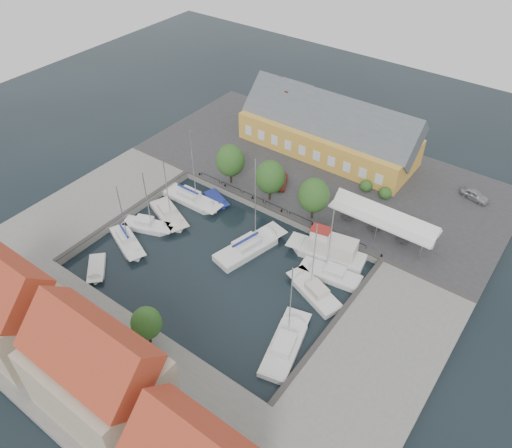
{
  "coord_description": "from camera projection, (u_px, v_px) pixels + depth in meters",
  "views": [
    {
      "loc": [
        29.78,
        -34.62,
        44.45
      ],
      "look_at": [
        0.0,
        6.0,
        1.5
      ],
      "focal_mm": 35.0,
      "sensor_mm": 36.0,
      "label": 1
    }
  ],
  "objects": [
    {
      "name": "launch_nw",
      "position": [
        216.0,
        200.0,
        72.45
      ],
      "size": [
        5.2,
        3.56,
        0.88
      ],
      "color": "navy",
      "rests_on": "ground"
    },
    {
      "name": "car_silver",
      "position": [
        475.0,
        195.0,
        70.73
      ],
      "size": [
        4.35,
        2.51,
        1.39
      ],
      "primitive_type": "imported",
      "rotation": [
        0.0,
        0.0,
        1.35
      ],
      "color": "#9B9FA2",
      "rests_on": "north_quay"
    },
    {
      "name": "center_sailboat",
      "position": [
        249.0,
        248.0,
        64.34
      ],
      "size": [
        5.38,
        10.71,
        14.04
      ],
      "color": "silver",
      "rests_on": "ground"
    },
    {
      "name": "quay_trees",
      "position": [
        270.0,
        177.0,
        68.59
      ],
      "size": [
        18.2,
        4.2,
        6.3
      ],
      "color": "black",
      "rests_on": "north_quay"
    },
    {
      "name": "ground",
      "position": [
        228.0,
        258.0,
        63.49
      ],
      "size": [
        140.0,
        140.0,
        0.0
      ],
      "primitive_type": "plane",
      "color": "black",
      "rests_on": "ground"
    },
    {
      "name": "east_boat_c",
      "position": [
        285.0,
        347.0,
        52.83
      ],
      "size": [
        5.1,
        9.67,
        11.81
      ],
      "color": "silver",
      "rests_on": "ground"
    },
    {
      "name": "east_boat_b",
      "position": [
        315.0,
        293.0,
        58.58
      ],
      "size": [
        8.21,
        5.25,
        10.85
      ],
      "color": "silver",
      "rests_on": "ground"
    },
    {
      "name": "launch_sw",
      "position": [
        97.0,
        269.0,
        61.78
      ],
      "size": [
        5.03,
        4.97,
        0.98
      ],
      "color": "silver",
      "rests_on": "ground"
    },
    {
      "name": "west_boat_b",
      "position": [
        169.0,
        215.0,
        69.53
      ],
      "size": [
        8.25,
        5.53,
        10.87
      ],
      "color": "beige",
      "rests_on": "ground"
    },
    {
      "name": "trawler",
      "position": [
        329.0,
        251.0,
        62.92
      ],
      "size": [
        10.5,
        4.79,
        5.0
      ],
      "color": "silver",
      "rests_on": "ground"
    },
    {
      "name": "townhouses",
      "position": [
        80.0,
        366.0,
        44.58
      ],
      "size": [
        36.3,
        8.5,
        12.0
      ],
      "color": "#B8A98D",
      "rests_on": "south_bank"
    },
    {
      "name": "north_quay",
      "position": [
        321.0,
        172.0,
        77.28
      ],
      "size": [
        56.0,
        26.0,
        1.0
      ],
      "primitive_type": "cube",
      "color": "#2D2D30",
      "rests_on": "ground"
    },
    {
      "name": "west_boat_d",
      "position": [
        127.0,
        242.0,
        65.25
      ],
      "size": [
        7.95,
        5.04,
        10.46
      ],
      "color": "silver",
      "rests_on": "ground"
    },
    {
      "name": "east_quay",
      "position": [
        380.0,
        352.0,
        52.04
      ],
      "size": [
        12.0,
        24.0,
        1.0
      ],
      "primitive_type": "cube",
      "color": "slate",
      "rests_on": "ground"
    },
    {
      "name": "west_quay",
      "position": [
        100.0,
        200.0,
        71.84
      ],
      "size": [
        12.0,
        24.0,
        1.0
      ],
      "primitive_type": "cube",
      "color": "slate",
      "rests_on": "ground"
    },
    {
      "name": "warehouse",
      "position": [
        326.0,
        130.0,
        79.19
      ],
      "size": [
        28.56,
        14.0,
        9.55
      ],
      "color": "gold",
      "rests_on": "north_quay"
    },
    {
      "name": "tent_canopy",
      "position": [
        384.0,
        218.0,
        63.7
      ],
      "size": [
        14.0,
        4.0,
        2.83
      ],
      "color": "white",
      "rests_on": "north_quay"
    },
    {
      "name": "east_boat_a",
      "position": [
        332.0,
        275.0,
        60.75
      ],
      "size": [
        7.9,
        3.57,
        10.94
      ],
      "color": "silver",
      "rests_on": "ground"
    },
    {
      "name": "car_red",
      "position": [
        282.0,
        182.0,
        73.27
      ],
      "size": [
        2.88,
        4.01,
        1.26
      ],
      "primitive_type": "imported",
      "rotation": [
        0.0,
        0.0,
        0.46
      ],
      "color": "#5A1E14",
      "rests_on": "north_quay"
    },
    {
      "name": "west_boat_a",
      "position": [
        192.0,
        200.0,
        72.2
      ],
      "size": [
        9.63,
        2.86,
        12.51
      ],
      "color": "silver",
      "rests_on": "ground"
    },
    {
      "name": "quay_edge_fittings",
      "position": [
        251.0,
        232.0,
        65.71
      ],
      "size": [
        56.0,
        24.72,
        0.4
      ],
      "color": "#383533",
      "rests_on": "north_quay"
    },
    {
      "name": "west_boat_c",
      "position": [
        147.0,
        227.0,
        67.69
      ],
      "size": [
        7.43,
        4.66,
        9.88
      ],
      "color": "silver",
      "rests_on": "ground"
    },
    {
      "name": "south_bank",
      "position": [
        98.0,
        371.0,
        50.28
      ],
      "size": [
        56.0,
        14.0,
        1.0
      ],
      "primitive_type": "cube",
      "color": "slate",
      "rests_on": "ground"
    }
  ]
}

